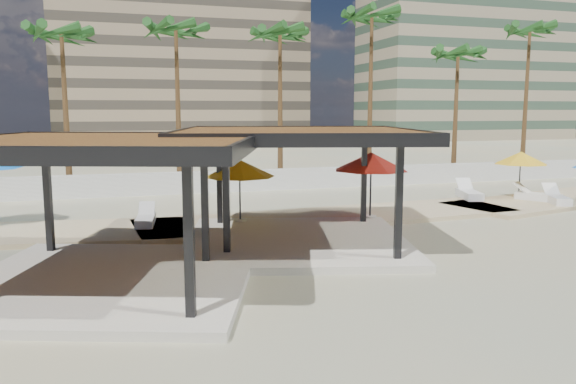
% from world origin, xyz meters
% --- Properties ---
extents(ground, '(200.00, 200.00, 0.00)m').
position_xyz_m(ground, '(0.00, 0.00, 0.00)').
color(ground, tan).
rests_on(ground, ground).
extents(promenade, '(44.45, 7.97, 0.24)m').
position_xyz_m(promenade, '(2.00, 7.67, 0.06)').
color(promenade, '#C6B284').
rests_on(promenade, ground).
extents(boundary_wall, '(56.00, 0.30, 1.20)m').
position_xyz_m(boundary_wall, '(0.00, 16.00, 0.60)').
color(boundary_wall, silver).
rests_on(boundary_wall, ground).
extents(building_mid, '(38.00, 16.00, 30.40)m').
position_xyz_m(building_mid, '(4.00, 78.00, 14.27)').
color(building_mid, '#847259').
rests_on(building_mid, ground).
extents(building_east, '(32.00, 15.00, 36.40)m').
position_xyz_m(building_east, '(48.00, 66.00, 17.27)').
color(building_east, gray).
rests_on(building_east, ground).
extents(pavilion_central, '(9.22, 9.22, 3.85)m').
position_xyz_m(pavilion_central, '(-0.88, 3.22, 2.29)').
color(pavilion_central, beige).
rests_on(pavilion_central, ground).
extents(pavilion_west, '(9.45, 9.45, 3.78)m').
position_xyz_m(pavilion_west, '(-6.86, 0.40, 2.26)').
color(pavilion_west, beige).
rests_on(pavilion_west, ground).
extents(umbrella_b, '(2.99, 2.99, 2.42)m').
position_xyz_m(umbrella_b, '(-2.06, 6.61, 2.26)').
color(umbrella_b, beige).
rests_on(umbrella_b, promenade).
extents(umbrella_c, '(3.02, 3.02, 2.64)m').
position_xyz_m(umbrella_c, '(3.04, 5.80, 2.45)').
color(umbrella_c, beige).
rests_on(umbrella_c, promenade).
extents(umbrella_e, '(3.40, 3.40, 2.27)m').
position_xyz_m(umbrella_e, '(12.49, 8.70, 2.13)').
color(umbrella_e, beige).
rests_on(umbrella_e, promenade).
extents(lounger_a, '(0.88, 2.01, 0.74)m').
position_xyz_m(lounger_a, '(-5.56, 7.25, 0.36)').
color(lounger_a, white).
rests_on(lounger_a, promenade).
extents(lounger_b, '(1.40, 2.43, 0.88)m').
position_xyz_m(lounger_b, '(10.00, 9.25, 0.39)').
color(lounger_b, white).
rests_on(lounger_b, promenade).
extents(lounger_c, '(1.71, 2.19, 0.81)m').
position_xyz_m(lounger_c, '(12.71, 7.67, 0.38)').
color(lounger_c, white).
rests_on(lounger_c, promenade).
extents(lounger_d, '(1.48, 2.27, 0.82)m').
position_xyz_m(lounger_d, '(13.01, 6.80, 0.38)').
color(lounger_d, white).
rests_on(lounger_d, promenade).
extents(palm_c, '(3.00, 3.00, 9.27)m').
position_xyz_m(palm_c, '(-9.00, 18.10, 8.11)').
color(palm_c, brown).
rests_on(palm_c, ground).
extents(palm_d, '(3.00, 3.00, 9.80)m').
position_xyz_m(palm_d, '(-3.00, 18.90, 8.60)').
color(palm_d, brown).
rests_on(palm_d, ground).
extents(palm_e, '(3.00, 3.00, 9.74)m').
position_xyz_m(palm_e, '(3.00, 18.40, 8.55)').
color(palm_e, brown).
rests_on(palm_e, ground).
extents(palm_f, '(3.00, 3.00, 11.07)m').
position_xyz_m(palm_f, '(9.00, 18.60, 9.79)').
color(palm_f, brown).
rests_on(palm_f, ground).
extents(palm_g, '(3.00, 3.00, 8.93)m').
position_xyz_m(palm_g, '(15.00, 18.20, 7.79)').
color(palm_g, brown).
rests_on(palm_g, ground).
extents(palm_h, '(3.00, 3.00, 10.75)m').
position_xyz_m(palm_h, '(21.00, 18.80, 9.49)').
color(palm_h, brown).
rests_on(palm_h, ground).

